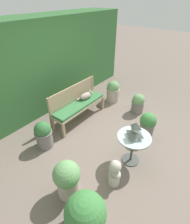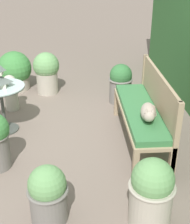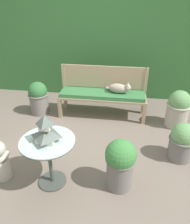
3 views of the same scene
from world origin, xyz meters
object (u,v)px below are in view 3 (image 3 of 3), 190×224
Objects in this scene: garden_bench at (102,96)px; pagoda_birdhouse at (46,130)px; potted_plant_bench_left at (178,109)px; patio_table at (49,150)px; potted_plant_path_edge at (38,97)px; potted_plant_table_near at (120,163)px; garden_bust at (0,160)px; cat at (119,88)px; potted_plant_patio_mid at (182,141)px.

garden_bench is 1.83m from pagoda_birdhouse.
patio_table is at bearing -137.84° from potted_plant_bench_left.
potted_plant_table_near is (1.61, -1.61, 0.03)m from potted_plant_path_edge.
garden_bust is at bearing -178.72° from patio_table.
garden_bench is at bearing 76.40° from pagoda_birdhouse.
potted_plant_bench_left is (1.74, 1.58, -0.44)m from pagoda_birdhouse.
potted_plant_bench_left is (1.74, 1.58, -0.16)m from patio_table.
patio_table is (-0.42, -1.74, 0.09)m from garden_bench.
potted_plant_path_edge reaches higher than garden_bust.
cat is at bearing 67.84° from pagoda_birdhouse.
patio_table is at bearing -64.83° from potted_plant_path_edge.
pagoda_birdhouse is at bearing -157.10° from potted_plant_patio_mid.
pagoda_birdhouse is (-0.42, -1.74, 0.36)m from garden_bench.
garden_bench is 1.33m from potted_plant_bench_left.
potted_plant_table_near is (0.82, 0.06, -0.42)m from pagoda_birdhouse.
potted_plant_path_edge is at bearing 134.97° from potted_plant_table_near.
patio_table is at bearing -175.56° from potted_plant_table_near.
potted_plant_table_near is (1.46, 0.08, 0.08)m from garden_bust.
potted_plant_path_edge is at bearing -176.78° from garden_bench.
patio_table is 1.00× the size of potted_plant_path_edge.
garden_bust is (-0.64, -0.01, -0.49)m from pagoda_birdhouse.
cat is at bearing -10.91° from garden_bust.
potted_plant_bench_left is (1.02, -0.19, -0.24)m from cat.
pagoda_birdhouse is at bearing -175.56° from potted_plant_table_near.
potted_plant_table_near is at bearing 4.44° from patio_table.
cat is 0.71× the size of potted_plant_path_edge.
potted_plant_patio_mid is (-0.10, -0.88, -0.05)m from potted_plant_bench_left.
potted_plant_table_near is 1.18× the size of potted_plant_patio_mid.
potted_plant_patio_mid is at bearing 37.50° from potted_plant_table_near.
potted_plant_table_near reaches higher than garden_bust.
potted_plant_path_edge is (-0.15, 1.69, 0.05)m from garden_bust.
cat is at bearing 4.33° from garden_bench.
potted_plant_bench_left is at bearing -0.45° from cat.
pagoda_birdhouse reaches higher than cat.
patio_table is 0.67m from garden_bust.
patio_table is 0.97× the size of potted_plant_table_near.
patio_table is 1.14× the size of potted_plant_patio_mid.
potted_plant_patio_mid is at bearing 22.90° from patio_table.
cat reaches higher than potted_plant_path_edge.
potted_plant_path_edge is (-1.50, -0.09, -0.24)m from cat.
cat is 1.44m from potted_plant_patio_mid.
potted_plant_bench_left is at bearing 42.16° from patio_table.
potted_plant_table_near is at bearing -45.03° from potted_plant_path_edge.
patio_table is (-0.72, -1.76, -0.07)m from cat.
cat is at bearing 130.83° from potted_plant_patio_mid.
pagoda_birdhouse reaches higher than garden_bench.
pagoda_birdhouse is at bearing -102.29° from cat.
potted_plant_bench_left is 0.89m from potted_plant_patio_mid.
garden_bench is at bearing 103.42° from potted_plant_table_near.
potted_plant_bench_left is (0.92, 1.51, -0.02)m from potted_plant_table_near.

